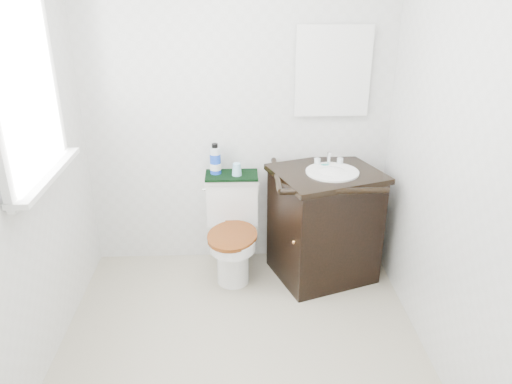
{
  "coord_description": "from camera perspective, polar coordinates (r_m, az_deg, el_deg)",
  "views": [
    {
      "loc": [
        -0.0,
        -2.27,
        2.06
      ],
      "look_at": [
        0.11,
        0.75,
        0.74
      ],
      "focal_mm": 35.0,
      "sensor_mm": 36.0,
      "label": 1
    }
  ],
  "objects": [
    {
      "name": "wall_front",
      "position": [
        1.38,
        -1.62,
        -15.28
      ],
      "size": [
        2.4,
        0.0,
        2.4
      ],
      "primitive_type": "plane",
      "rotation": [
        -1.57,
        0.0,
        0.0
      ],
      "color": "silver",
      "rests_on": "ground"
    },
    {
      "name": "wall_right",
      "position": [
        2.67,
        22.38,
        2.92
      ],
      "size": [
        0.0,
        2.4,
        2.4
      ],
      "primitive_type": "plane",
      "rotation": [
        1.57,
        0.0,
        -1.57
      ],
      "color": "silver",
      "rests_on": "ground"
    },
    {
      "name": "floor",
      "position": [
        3.07,
        -1.66,
        -18.64
      ],
      "size": [
        2.4,
        2.4,
        0.0
      ],
      "primitive_type": "plane",
      "color": "#B3AB90",
      "rests_on": "ground"
    },
    {
      "name": "mirror",
      "position": [
        3.56,
        8.78,
        13.46
      ],
      "size": [
        0.5,
        0.02,
        0.6
      ],
      "primitive_type": "cube",
      "color": "silver",
      "rests_on": "wall_back"
    },
    {
      "name": "mouthwash_bottle",
      "position": [
        3.6,
        -4.67,
        3.68
      ],
      "size": [
        0.08,
        0.08,
        0.23
      ],
      "color": "blue",
      "rests_on": "towel"
    },
    {
      "name": "wall_left",
      "position": [
        2.67,
        -26.38,
        2.18
      ],
      "size": [
        0.0,
        2.4,
        2.4
      ],
      "primitive_type": "plane",
      "rotation": [
        1.57,
        0.0,
        1.57
      ],
      "color": "silver",
      "rests_on": "ground"
    },
    {
      "name": "towel",
      "position": [
        3.62,
        -2.8,
        1.92
      ],
      "size": [
        0.38,
        0.22,
        0.02
      ],
      "primitive_type": "cube",
      "color": "black",
      "rests_on": "toilet"
    },
    {
      "name": "toilet",
      "position": [
        3.68,
        -2.69,
        -4.65
      ],
      "size": [
        0.41,
        0.63,
        0.72
      ],
      "color": "white",
      "rests_on": "floor"
    },
    {
      "name": "cup",
      "position": [
        3.58,
        -2.21,
        2.6
      ],
      "size": [
        0.07,
        0.07,
        0.09
      ],
      "primitive_type": "cone",
      "color": "#8FCFEA",
      "rests_on": "towel"
    },
    {
      "name": "trash_bin",
      "position": [
        3.77,
        -2.64,
        -6.81
      ],
      "size": [
        0.22,
        0.18,
        0.3
      ],
      "color": "silver",
      "rests_on": "floor"
    },
    {
      "name": "wall_back",
      "position": [
        3.58,
        -2.13,
        9.65
      ],
      "size": [
        2.4,
        0.0,
        2.4
      ],
      "primitive_type": "plane",
      "rotation": [
        1.57,
        0.0,
        0.0
      ],
      "color": "silver",
      "rests_on": "ground"
    },
    {
      "name": "soap_bar",
      "position": [
        3.55,
        7.9,
        3.08
      ],
      "size": [
        0.07,
        0.05,
        0.02
      ],
      "primitive_type": "ellipsoid",
      "color": "#19796F",
      "rests_on": "vanity"
    },
    {
      "name": "window",
      "position": [
        2.78,
        -25.17,
        10.82
      ],
      "size": [
        0.02,
        0.7,
        0.9
      ],
      "primitive_type": "cube",
      "color": "white",
      "rests_on": "wall_left"
    },
    {
      "name": "vanity",
      "position": [
        3.62,
        7.81,
        -3.37
      ],
      "size": [
        0.85,
        0.79,
        0.92
      ],
      "color": "black",
      "rests_on": "floor"
    }
  ]
}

